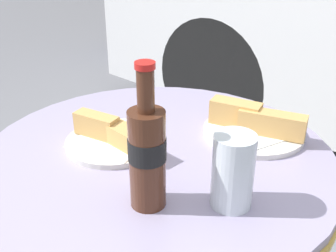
{
  "coord_description": "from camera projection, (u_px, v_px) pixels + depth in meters",
  "views": [
    {
      "loc": [
        0.52,
        -0.55,
        1.15
      ],
      "look_at": [
        0.0,
        0.04,
        0.75
      ],
      "focal_mm": 45.0,
      "sensor_mm": 36.0,
      "label": 1
    }
  ],
  "objects": [
    {
      "name": "bistro_table",
      "position": [
        157.0,
        210.0,
        0.95
      ],
      "size": [
        0.76,
        0.76,
        0.7
      ],
      "color": "gold",
      "rests_on": "ground_plane"
    },
    {
      "name": "cola_bottle_left",
      "position": [
        147.0,
        153.0,
        0.69
      ],
      "size": [
        0.06,
        0.06,
        0.26
      ],
      "color": "#4C2819",
      "rests_on": "bistro_table"
    },
    {
      "name": "drinking_glass",
      "position": [
        233.0,
        174.0,
        0.7
      ],
      "size": [
        0.07,
        0.07,
        0.13
      ],
      "color": "#C68923",
      "rests_on": "bistro_table"
    },
    {
      "name": "lunch_plate_near",
      "position": [
        114.0,
        138.0,
        0.9
      ],
      "size": [
        0.22,
        0.21,
        0.06
      ],
      "color": "silver",
      "rests_on": "bistro_table"
    },
    {
      "name": "lunch_plate_far",
      "position": [
        254.0,
        126.0,
        0.95
      ],
      "size": [
        0.23,
        0.23,
        0.07
      ],
      "color": "silver",
      "rests_on": "bistro_table"
    }
  ]
}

